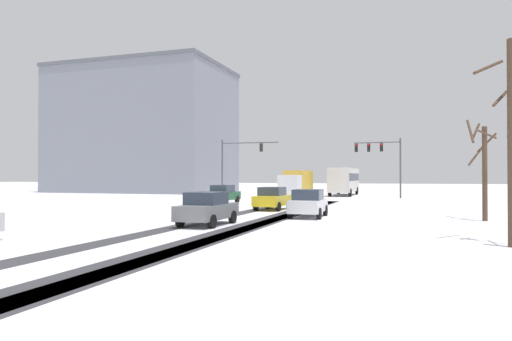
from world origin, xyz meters
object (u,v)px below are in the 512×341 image
Objects in this scene: bus_oncoming at (344,179)px; bare_tree_sidewalk_near at (511,137)px; traffic_signal_far_left at (238,158)px; box_truck_delivery at (296,183)px; car_grey_fourth at (207,208)px; bare_tree_sidewalk_mid at (483,166)px; traffic_signal_far_right at (381,155)px; car_white_third at (308,203)px; car_yellow_cab_second at (273,198)px; car_dark_green_lead at (223,194)px; office_building_far_left_block at (144,130)px.

bus_oncoming is 42.89m from bare_tree_sidewalk_near.
traffic_signal_far_left reaches higher than box_truck_delivery.
car_grey_fourth is 14.86m from bare_tree_sidewalk_mid.
bus_oncoming is (-4.87, 5.93, -2.77)m from traffic_signal_far_right.
car_white_third and car_grey_fourth have the same top height.
car_yellow_cab_second is at bearing -62.13° from traffic_signal_far_left.
bus_oncoming is 1.57× the size of bare_tree_sidewalk_near.
car_yellow_cab_second is 13.86m from bare_tree_sidewalk_mid.
bare_tree_sidewalk_mid is at bearing -28.29° from car_dark_green_lead.
car_grey_fourth is (-3.73, -5.97, 0.00)m from car_white_third.
traffic_signal_far_left is 0.89× the size of box_truck_delivery.
box_truck_delivery reaches higher than car_dark_green_lead.
box_truck_delivery is at bearing 95.13° from car_grey_fourth.
bus_oncoming is 2.00× the size of bare_tree_sidewalk_mid.
box_truck_delivery is at bearing 98.34° from car_yellow_cab_second.
car_yellow_cab_second is 0.38× the size of bus_oncoming.
car_white_third is at bearing -54.23° from car_yellow_cab_second.
bare_tree_sidewalk_mid is at bearing 27.24° from car_grey_fourth.
traffic_signal_far_right is 22.44m from car_yellow_cab_second.
traffic_signal_far_left is 0.94× the size of bare_tree_sidewalk_near.
traffic_signal_far_right and traffic_signal_far_left have the same top height.
bare_tree_sidewalk_near is 62.55m from office_building_far_left_block.
office_building_far_left_block is (-31.24, 4.22, 7.50)m from bus_oncoming.
car_grey_fourth is at bearing -84.87° from box_truck_delivery.
car_grey_fourth is (-6.31, -32.24, -3.94)m from traffic_signal_far_right.
car_yellow_cab_second and car_grey_fourth have the same top height.
office_building_far_left_block is (-20.76, 14.11, 5.03)m from traffic_signal_far_left.
office_building_far_left_block is at bearing 133.62° from car_yellow_cab_second.
car_white_third is at bearing -85.93° from bus_oncoming.
traffic_signal_far_left is at bearing 135.74° from bare_tree_sidewalk_mid.
traffic_signal_far_left is 1.61× the size of car_grey_fourth.
bare_tree_sidewalk_near reaches higher than car_white_third.
box_truck_delivery is 28.00m from bare_tree_sidewalk_mid.
traffic_signal_far_right is at bearing -50.61° from bus_oncoming.
traffic_signal_far_left is (-15.35, -3.96, -0.29)m from traffic_signal_far_right.
car_dark_green_lead is at bearing 132.91° from bare_tree_sidewalk_near.
traffic_signal_far_left is 29.91m from car_grey_fourth.
box_truck_delivery is (3.54, 12.72, 0.82)m from car_dark_green_lead.
traffic_signal_far_right reaches higher than car_white_third.
car_white_third is (12.77, -22.31, -3.65)m from traffic_signal_far_left.
office_building_far_left_block is at bearing 132.97° from bare_tree_sidewalk_near.
bus_oncoming is (10.48, 9.89, -2.47)m from traffic_signal_far_left.
car_dark_green_lead is at bearing -46.99° from office_building_far_left_block.
office_building_far_left_block reaches higher than car_yellow_cab_second.
traffic_signal_far_right is 8.16m from bus_oncoming.
bus_oncoming reaches higher than box_truck_delivery.
office_building_far_left_block reaches higher than box_truck_delivery.
car_dark_green_lead is at bearing -75.83° from traffic_signal_far_left.
bare_tree_sidewalk_mid is (0.42, 9.92, -0.77)m from bare_tree_sidewalk_near.
bus_oncoming is at bearing 105.17° from bare_tree_sidewalk_near.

